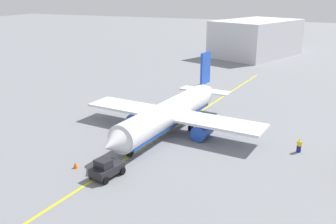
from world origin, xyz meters
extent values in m
plane|color=slate|center=(0.00, 0.00, 0.00)|extent=(400.00, 400.00, 0.00)
cylinder|color=white|center=(0.00, 0.00, 2.80)|extent=(22.57, 6.45, 3.59)
cube|color=#1E47B7|center=(0.00, 0.00, 1.81)|extent=(21.26, 5.65, 1.01)
cone|color=white|center=(12.28, -1.60, 2.80)|extent=(3.52, 3.82, 3.45)
cone|color=white|center=(-12.89, 1.68, 3.16)|extent=(4.69, 3.59, 3.05)
cube|color=#1E47B7|center=(-12.28, 1.60, 6.99)|extent=(3.22, 0.77, 5.20)
cube|color=white|center=(-12.28, 1.60, 3.20)|extent=(3.47, 8.64, 0.24)
cube|color=white|center=(-0.99, 0.13, 2.35)|extent=(8.21, 27.08, 0.36)
cylinder|color=#1E47B7|center=(0.47, 5.18, 1.10)|extent=(3.44, 2.50, 2.10)
cylinder|color=#1E47B7|center=(-0.87, -5.13, 1.10)|extent=(3.44, 2.50, 2.10)
cylinder|color=#4C4C51|center=(9.21, -1.20, 1.13)|extent=(0.24, 0.24, 1.17)
cylinder|color=black|center=(9.21, -1.20, 0.55)|extent=(1.14, 0.54, 1.10)
cylinder|color=#4C4C51|center=(-1.65, 2.84, 1.13)|extent=(0.24, 0.24, 1.17)
cylinder|color=black|center=(-1.65, 2.84, 0.55)|extent=(1.14, 0.54, 1.10)
cylinder|color=#4C4C51|center=(-2.32, -2.32, 1.13)|extent=(0.24, 0.24, 1.17)
cylinder|color=black|center=(-2.32, -2.32, 0.55)|extent=(1.14, 0.54, 1.10)
cube|color=#232328|center=(14.71, -1.09, 0.85)|extent=(3.96, 2.76, 0.90)
cube|color=black|center=(15.19, -1.20, 1.75)|extent=(1.73, 1.88, 0.90)
cylinder|color=black|center=(13.21, -1.77, 0.40)|extent=(0.85, 0.47, 0.80)
cylinder|color=black|center=(13.67, 0.18, 0.40)|extent=(0.85, 0.47, 0.80)
cylinder|color=black|center=(15.75, -2.36, 0.40)|extent=(0.85, 0.47, 0.80)
cylinder|color=black|center=(16.20, -0.41, 0.40)|extent=(0.85, 0.47, 0.80)
cube|color=navy|center=(0.18, 17.58, 0.42)|extent=(0.54, 0.53, 0.85)
cube|color=yellow|center=(0.18, 17.58, 1.15)|extent=(0.63, 0.61, 0.60)
sphere|color=tan|center=(0.18, 17.58, 1.59)|extent=(0.24, 0.24, 0.24)
cone|color=#F2590F|center=(14.28, -5.50, 0.33)|extent=(0.60, 0.60, 0.66)
cube|color=silver|center=(-68.91, 0.38, 5.24)|extent=(30.73, 25.58, 10.48)
cube|color=#4C515B|center=(-72.14, -7.45, 3.67)|extent=(17.09, 7.15, 6.92)
cube|color=yellow|center=(0.00, 0.00, 0.01)|extent=(83.55, 11.20, 0.01)
camera|label=1|loc=(45.99, 18.69, 19.35)|focal=40.25mm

